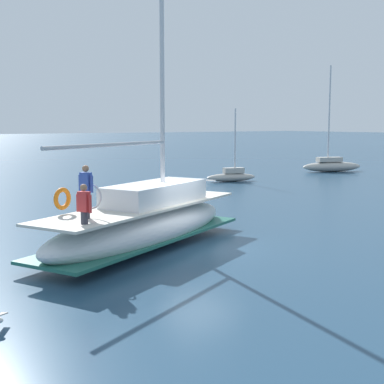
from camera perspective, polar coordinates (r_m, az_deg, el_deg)
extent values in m
plane|color=navy|center=(18.75, 0.66, -5.88)|extent=(400.00, 400.00, 0.00)
ellipsoid|color=silver|center=(18.60, -5.10, -3.81)|extent=(6.28, 9.70, 1.40)
cube|color=#236656|center=(18.66, -5.09, -4.75)|extent=(6.21, 9.54, 0.10)
cube|color=beige|center=(18.47, -5.13, -1.55)|extent=(5.90, 9.19, 0.08)
cube|color=silver|center=(19.00, -3.88, -0.10)|extent=(3.37, 4.62, 0.70)
cylinder|color=silver|center=(19.54, -3.21, 17.30)|extent=(0.16, 0.16, 12.38)
cylinder|color=#B7B7BC|center=(16.93, -8.52, 4.94)|extent=(2.57, 5.26, 0.12)
cylinder|color=silver|center=(22.12, 1.49, 1.27)|extent=(0.84, 0.44, 0.06)
torus|color=orange|center=(17.13, -13.50, -0.70)|extent=(0.43, 0.69, 0.70)
cylinder|color=#33333D|center=(16.17, -11.06, -1.34)|extent=(0.20, 0.20, 0.80)
cube|color=#3351AD|center=(16.09, -11.12, 1.05)|extent=(0.37, 0.32, 0.56)
sphere|color=#9E7051|center=(16.05, -11.16, 2.44)|extent=(0.20, 0.20, 0.20)
cylinder|color=#3351AD|center=(16.24, -11.70, 0.92)|extent=(0.09, 0.09, 0.50)
cylinder|color=#3351AD|center=(15.95, -10.52, 0.83)|extent=(0.09, 0.09, 0.50)
cylinder|color=#33333D|center=(15.32, -11.27, -2.68)|extent=(0.20, 0.20, 0.35)
cube|color=red|center=(15.25, -11.32, -1.00)|extent=(0.37, 0.32, 0.56)
sphere|color=#9E7051|center=(15.20, -11.35, 0.46)|extent=(0.20, 0.20, 0.20)
cylinder|color=red|center=(15.40, -11.92, -1.12)|extent=(0.09, 0.09, 0.50)
cylinder|color=red|center=(15.11, -10.69, -1.25)|extent=(0.09, 0.09, 0.50)
torus|color=silver|center=(16.32, -10.53, -0.47)|extent=(0.71, 0.38, 0.76)
ellipsoid|color=#B7B2A8|center=(39.76, 4.14, 1.55)|extent=(1.92, 3.87, 0.61)
cube|color=#B7B2A8|center=(39.78, 4.40, 2.28)|extent=(0.98, 1.61, 0.40)
cylinder|color=silver|center=(39.69, 4.56, 5.37)|extent=(0.11, 0.11, 4.70)
ellipsoid|color=#B7B2A8|center=(49.27, 14.52, 2.60)|extent=(3.18, 5.58, 0.89)
cube|color=#B7B2A8|center=(49.10, 14.26, 3.35)|extent=(1.57, 2.35, 0.40)
cylinder|color=silver|center=(48.94, 14.26, 7.96)|extent=(0.14, 0.14, 8.30)
cube|color=#9E9993|center=(12.31, -19.57, -12.06)|extent=(0.53, 0.44, 0.14)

